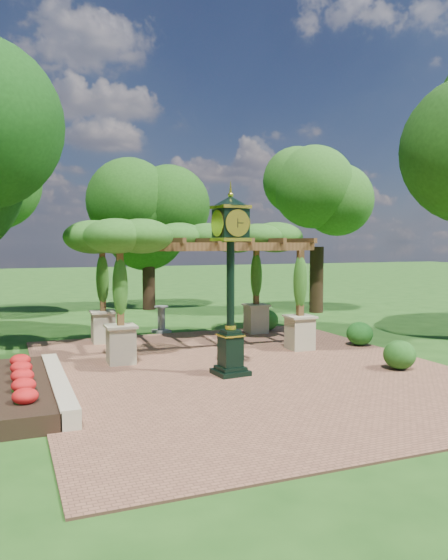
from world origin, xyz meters
name	(u,v)px	position (x,y,z in m)	size (l,w,h in m)	color
ground	(264,380)	(0.00, 0.00, 0.00)	(120.00, 120.00, 0.00)	#1E4714
brick_plaza	(246,370)	(0.00, 1.00, 0.02)	(10.00, 12.00, 0.04)	brown
border_wall	(58,386)	(-4.60, 0.50, 0.20)	(0.35, 5.00, 0.40)	#C6B793
flower_bed	(12,391)	(-5.50, 0.50, 0.18)	(1.50, 5.00, 0.36)	red
pedestal_clock	(231,268)	(-0.57, 0.66, 2.62)	(0.94, 0.94, 4.38)	black
pergola	(198,244)	(-0.09, 4.42, 3.19)	(6.27, 4.02, 3.89)	tan
sundial	(161,321)	(-0.42, 7.47, 0.42)	(0.65, 0.65, 0.95)	gray
shrub_front	(400,355)	(3.60, -0.42, 0.40)	(0.81, 0.81, 0.73)	#1F5217
shrub_mid	(360,334)	(4.58, 2.61, 0.40)	(0.81, 0.81, 0.73)	#1A5818
shrub_back	(267,320)	(3.16, 6.22, 0.42)	(0.85, 0.85, 0.76)	#225C1A
tree_north	(148,214)	(0.82, 14.22, 4.58)	(3.73, 3.73, 6.67)	black
tree_east_far	(317,196)	(7.71, 10.26, 5.35)	(3.76, 3.76, 7.80)	black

